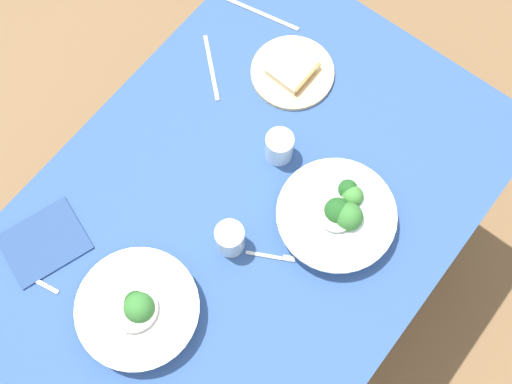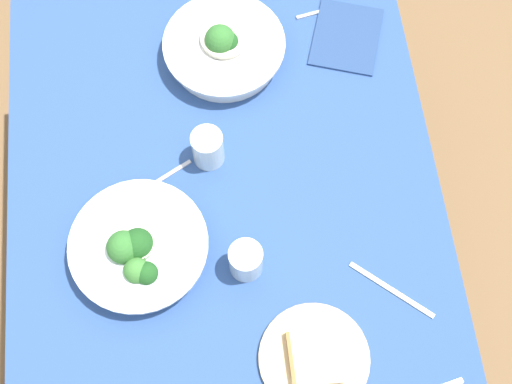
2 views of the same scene
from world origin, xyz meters
TOP-DOWN VIEW (x-y plane):
  - ground_plane at (0.00, 0.00)m, footprint 6.00×6.00m
  - dining_table at (0.00, 0.00)m, footprint 1.34×0.90m
  - broccoli_bowl_far at (-0.30, 0.03)m, footprint 0.27×0.27m
  - broccoli_bowl_near at (0.14, -0.18)m, footprint 0.27×0.27m
  - bread_side_plate at (0.39, 0.13)m, footprint 0.21×0.21m
  - water_glass_center at (-0.06, -0.02)m, footprint 0.07×0.07m
  - water_glass_side at (0.19, 0.03)m, footprint 0.07×0.07m
  - fork_by_far_bowl at (-0.39, 0.27)m, footprint 0.03×0.11m
  - fork_by_near_bowl at (-0.02, -0.12)m, footprint 0.06×0.10m
  - table_knife_right at (0.27, 0.30)m, footprint 0.13×0.15m
  - napkin_folded_upper at (-0.32, 0.31)m, footprint 0.22×0.20m

SIDE VIEW (x-z plane):
  - ground_plane at x=0.00m, z-range 0.00..0.00m
  - dining_table at x=0.00m, z-range 0.26..1.02m
  - table_knife_right at x=0.27m, z-range 0.76..0.77m
  - fork_by_far_bowl at x=-0.39m, z-range 0.76..0.77m
  - fork_by_near_bowl at x=-0.02m, z-range 0.76..0.77m
  - napkin_folded_upper at x=-0.32m, z-range 0.76..0.77m
  - bread_side_plate at x=0.39m, z-range 0.75..0.79m
  - broccoli_bowl_near at x=0.14m, z-range 0.75..0.84m
  - broccoli_bowl_far at x=-0.30m, z-range 0.74..0.85m
  - water_glass_side at x=0.19m, z-range 0.76..0.84m
  - water_glass_center at x=-0.06m, z-range 0.76..0.85m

